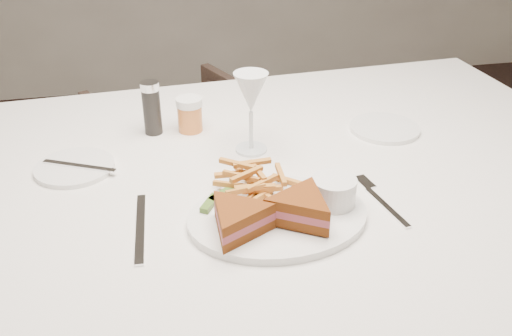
{
  "coord_description": "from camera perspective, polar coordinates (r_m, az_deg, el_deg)",
  "views": [
    {
      "loc": [
        -0.21,
        -0.88,
        1.33
      ],
      "look_at": [
        -0.03,
        0.03,
        0.8
      ],
      "focal_mm": 40.0,
      "sensor_mm": 36.0,
      "label": 1
    }
  ],
  "objects": [
    {
      "name": "table",
      "position": [
        1.36,
        -0.43,
        -14.66
      ],
      "size": [
        1.67,
        1.17,
        0.75
      ],
      "primitive_type": "cube",
      "rotation": [
        0.0,
        0.0,
        0.07
      ],
      "color": "silver",
      "rests_on": "ground"
    },
    {
      "name": "chair_far",
      "position": [
        2.21,
        -7.22,
        1.63
      ],
      "size": [
        0.74,
        0.72,
        0.59
      ],
      "primitive_type": "imported",
      "rotation": [
        0.0,
        0.0,
        3.55
      ],
      "color": "#48352C",
      "rests_on": "ground"
    },
    {
      "name": "table_setting",
      "position": [
        1.07,
        0.29,
        -0.7
      ],
      "size": [
        0.85,
        0.59,
        0.18
      ],
      "color": "white",
      "rests_on": "table"
    }
  ]
}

